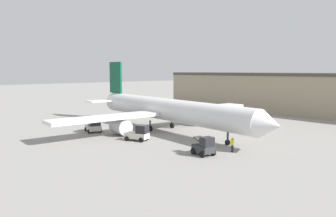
% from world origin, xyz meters
% --- Properties ---
extents(ground_plane, '(400.00, 400.00, 0.00)m').
position_xyz_m(ground_plane, '(0.00, 0.00, 0.00)').
color(ground_plane, gray).
extents(airplane, '(42.18, 37.64, 11.46)m').
position_xyz_m(airplane, '(-1.03, 0.08, 3.40)').
color(airplane, silver).
rests_on(airplane, ground_plane).
extents(ground_crew_worker, '(0.39, 0.39, 1.78)m').
position_xyz_m(ground_crew_worker, '(15.30, -3.45, 0.95)').
color(ground_crew_worker, '#1E2338').
rests_on(ground_crew_worker, ground_plane).
extents(baggage_tug, '(3.74, 2.91, 2.27)m').
position_xyz_m(baggage_tug, '(-7.45, -9.29, 1.03)').
color(baggage_tug, beige).
rests_on(baggage_tug, ground_plane).
extents(belt_loader_truck, '(2.78, 2.21, 2.23)m').
position_xyz_m(belt_loader_truck, '(14.07, -7.14, 1.04)').
color(belt_loader_truck, '#2D2D33').
rests_on(belt_loader_truck, ground_plane).
extents(pushback_tug, '(3.62, 2.85, 2.25)m').
position_xyz_m(pushback_tug, '(2.65, -7.96, 1.02)').
color(pushback_tug, beige).
rests_on(pushback_tug, ground_plane).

